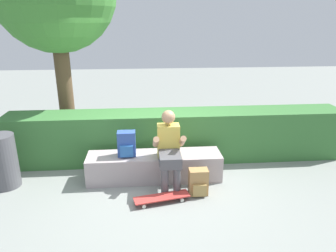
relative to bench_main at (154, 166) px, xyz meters
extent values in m
plane|color=gray|center=(0.00, -0.25, -0.22)|extent=(24.00, 24.00, 0.00)
cube|color=#A09394|center=(0.00, 0.00, 0.00)|extent=(2.15, 0.50, 0.43)
cube|color=gold|center=(0.22, -0.08, 0.48)|extent=(0.34, 0.22, 0.52)
sphere|color=tan|center=(0.22, -0.08, 0.86)|extent=(0.21, 0.21, 0.21)
cube|color=#4C4C51|center=(0.22, -0.39, 0.30)|extent=(0.32, 0.40, 0.17)
cylinder|color=#4C4C51|center=(0.13, -0.54, 0.00)|extent=(0.11, 0.11, 0.43)
cylinder|color=#4C4C51|center=(0.31, -0.54, 0.00)|extent=(0.11, 0.11, 0.43)
cylinder|color=tan|center=(0.02, -0.22, 0.52)|extent=(0.09, 0.33, 0.27)
cylinder|color=tan|center=(0.42, -0.22, 0.52)|extent=(0.09, 0.33, 0.27)
cube|color=#BC3833|center=(0.07, -0.71, -0.13)|extent=(0.82, 0.36, 0.02)
cylinder|color=silver|center=(0.33, -0.58, -0.19)|extent=(0.06, 0.04, 0.05)
cylinder|color=silver|center=(0.36, -0.72, -0.19)|extent=(0.06, 0.04, 0.05)
cylinder|color=silver|center=(-0.22, -0.69, -0.19)|extent=(0.06, 0.04, 0.05)
cylinder|color=silver|center=(-0.18, -0.84, -0.19)|extent=(0.06, 0.04, 0.05)
cube|color=#2D4C99|center=(-0.43, 0.00, 0.42)|extent=(0.28, 0.18, 0.40)
cube|color=#2860AB|center=(-0.43, -0.11, 0.34)|extent=(0.20, 0.05, 0.18)
cube|color=#A37A47|center=(0.63, -0.53, -0.02)|extent=(0.28, 0.18, 0.40)
cube|color=#9F8045|center=(0.63, -0.64, -0.10)|extent=(0.20, 0.05, 0.18)
cube|color=#366E34|center=(0.45, 0.75, 0.24)|extent=(6.08, 0.66, 0.91)
cylinder|color=brown|center=(-1.65, 1.47, 1.08)|extent=(0.29, 0.29, 2.58)
cylinder|color=#4C4C51|center=(-2.32, -0.05, 0.21)|extent=(0.42, 0.42, 0.85)
camera|label=1|loc=(-0.15, -4.56, 2.28)|focal=33.26mm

